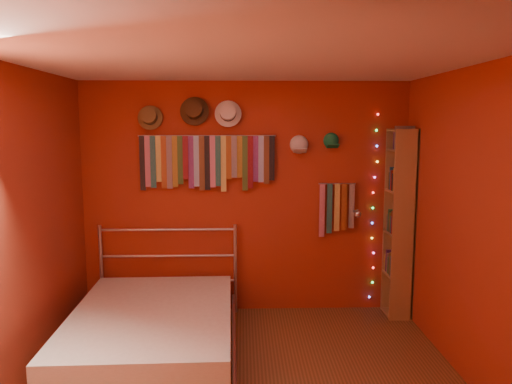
{
  "coord_description": "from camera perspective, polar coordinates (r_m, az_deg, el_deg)",
  "views": [
    {
      "loc": [
        -0.03,
        -3.6,
        2.05
      ],
      "look_at": [
        0.09,
        0.9,
        1.43
      ],
      "focal_mm": 35.0,
      "sensor_mm": 36.0,
      "label": 1
    }
  ],
  "objects": [
    {
      "name": "back_wall",
      "position": [
        5.41,
        -1.19,
        -0.71
      ],
      "size": [
        3.5,
        0.02,
        2.5
      ],
      "primitive_type": "cube",
      "color": "maroon",
      "rests_on": "ground"
    },
    {
      "name": "right_wall",
      "position": [
        4.09,
        24.36,
        -4.19
      ],
      "size": [
        0.02,
        3.5,
        2.5
      ],
      "primitive_type": "cube",
      "color": "maroon",
      "rests_on": "ground"
    },
    {
      "name": "left_wall",
      "position": [
        4.07,
        -26.59,
        -4.41
      ],
      "size": [
        0.02,
        3.5,
        2.5
      ],
      "primitive_type": "cube",
      "color": "maroon",
      "rests_on": "ground"
    },
    {
      "name": "ceiling",
      "position": [
        3.62,
        -1.06,
        14.91
      ],
      "size": [
        3.5,
        3.5,
        0.02
      ],
      "primitive_type": "cube",
      "color": "white",
      "rests_on": "back_wall"
    },
    {
      "name": "tie_rack",
      "position": [
        5.31,
        -5.72,
        3.67
      ],
      "size": [
        1.45,
        0.03,
        0.6
      ],
      "color": "#B2B2B7",
      "rests_on": "back_wall"
    },
    {
      "name": "small_tie_rack",
      "position": [
        5.45,
        9.16,
        -1.66
      ],
      "size": [
        0.4,
        0.03,
        0.59
      ],
      "color": "#B2B2B7",
      "rests_on": "back_wall"
    },
    {
      "name": "fedora_olive",
      "position": [
        5.34,
        -12.07,
        8.39
      ],
      "size": [
        0.26,
        0.14,
        0.26
      ],
      "rotation": [
        1.36,
        0.0,
        0.0
      ],
      "color": "brown",
      "rests_on": "back_wall"
    },
    {
      "name": "fedora_brown",
      "position": [
        5.27,
        -7.08,
        9.26
      ],
      "size": [
        0.3,
        0.16,
        0.3
      ],
      "rotation": [
        1.36,
        0.0,
        0.0
      ],
      "color": "#3F2B16",
      "rests_on": "back_wall"
    },
    {
      "name": "fedora_white",
      "position": [
        5.25,
        -3.22,
        9.01
      ],
      "size": [
        0.28,
        0.15,
        0.28
      ],
      "rotation": [
        1.36,
        0.0,
        0.0
      ],
      "color": "silver",
      "rests_on": "back_wall"
    },
    {
      "name": "cap_white",
      "position": [
        5.33,
        4.93,
        5.41
      ],
      "size": [
        0.19,
        0.24,
        0.19
      ],
      "color": "silver",
      "rests_on": "back_wall"
    },
    {
      "name": "cap_green",
      "position": [
        5.38,
        8.58,
        5.82
      ],
      "size": [
        0.17,
        0.22,
        0.17
      ],
      "color": "#1C7F48",
      "rests_on": "back_wall"
    },
    {
      "name": "fairy_lights",
      "position": [
        5.57,
        13.33,
        -1.78
      ],
      "size": [
        0.06,
        0.02,
        2.04
      ],
      "color": "#FF3333",
      "rests_on": "back_wall"
    },
    {
      "name": "reading_lamp",
      "position": [
        5.33,
        11.46,
        -2.44
      ],
      "size": [
        0.07,
        0.31,
        0.09
      ],
      "color": "#B2B2B7",
      "rests_on": "back_wall"
    },
    {
      "name": "bookshelf",
      "position": [
        5.5,
        16.41,
        -3.35
      ],
      "size": [
        0.25,
        0.34,
        2.0
      ],
      "color": "olive",
      "rests_on": "ground"
    },
    {
      "name": "bed",
      "position": [
        4.67,
        -11.76,
        -15.36
      ],
      "size": [
        1.52,
        2.04,
        0.98
      ],
      "rotation": [
        0.0,
        0.0,
        0.02
      ],
      "color": "#B2B2B7",
      "rests_on": "ground"
    }
  ]
}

